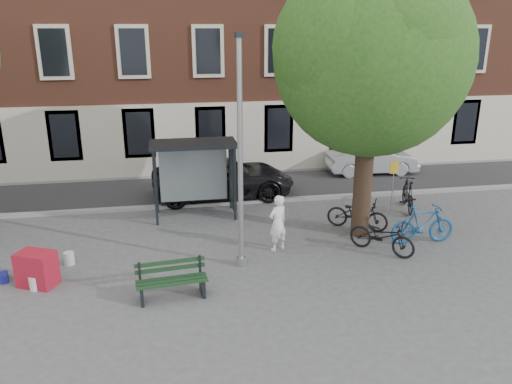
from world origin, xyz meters
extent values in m
plane|color=#4C4C4F|center=(0.00, 0.00, 0.00)|extent=(90.00, 90.00, 0.00)
cube|color=#28282B|center=(0.00, 7.00, 0.01)|extent=(40.00, 4.00, 0.01)
cube|color=gray|center=(0.00, 5.00, 0.06)|extent=(40.00, 0.25, 0.12)
cube|color=gray|center=(0.00, 9.00, 0.06)|extent=(40.00, 0.25, 0.12)
cube|color=brown|center=(0.00, 13.00, 7.00)|extent=(30.00, 8.00, 14.00)
cylinder|color=#9EA0A3|center=(0.00, 0.00, 3.00)|extent=(0.14, 0.14, 6.00)
cylinder|color=#9EA0A3|center=(0.00, 0.00, 0.12)|extent=(0.28, 0.28, 0.24)
cube|color=#1E2328|center=(0.00, 0.00, 6.05)|extent=(0.18, 0.35, 0.12)
cylinder|color=black|center=(4.00, 1.50, 1.70)|extent=(0.56, 0.56, 3.40)
sphere|color=#215018|center=(4.00, 1.50, 5.40)|extent=(5.60, 5.60, 5.60)
sphere|color=#215018|center=(4.90, 1.90, 5.90)|extent=(3.92, 3.92, 3.92)
sphere|color=#215018|center=(3.20, 1.20, 5.70)|extent=(4.20, 4.20, 4.20)
sphere|color=#215018|center=(4.20, 0.60, 6.00)|extent=(3.64, 3.64, 3.64)
cube|color=#1E2328|center=(-2.30, 3.40, 1.25)|extent=(0.08, 0.08, 2.50)
cube|color=#1E2328|center=(0.30, 3.40, 1.25)|extent=(0.08, 0.08, 2.50)
cube|color=#1E2328|center=(-2.30, 4.60, 1.25)|extent=(0.08, 0.08, 2.50)
cube|color=#1E2328|center=(0.30, 4.60, 1.25)|extent=(0.08, 0.08, 2.50)
cube|color=#1E2328|center=(-1.00, 4.00, 2.56)|extent=(2.85, 1.45, 0.12)
cube|color=#8C999E|center=(-1.00, 4.60, 1.38)|extent=(2.34, 0.04, 2.00)
cube|color=#1E2328|center=(0.30, 4.00, 1.38)|extent=(0.12, 1.14, 2.12)
cube|color=#D84C19|center=(0.37, 4.00, 1.38)|extent=(0.02, 0.90, 1.62)
imported|color=white|center=(1.20, 0.83, 0.84)|extent=(0.73, 0.64, 1.68)
cube|color=#1E2328|center=(-2.61, -1.52, 0.22)|extent=(0.13, 0.54, 0.44)
cube|color=#1E2328|center=(-1.17, -1.37, 0.22)|extent=(0.13, 0.54, 0.44)
cube|color=#18371C|center=(-1.87, -1.62, 0.46)|extent=(1.70, 0.28, 0.04)
cube|color=#18371C|center=(-1.89, -1.44, 0.46)|extent=(1.70, 0.28, 0.04)
cube|color=#18371C|center=(-1.91, -1.27, 0.46)|extent=(1.70, 0.28, 0.04)
cube|color=#18371C|center=(-1.91, -1.17, 0.65)|extent=(1.69, 0.21, 0.10)
cube|color=#18371C|center=(-1.91, -1.17, 0.82)|extent=(1.69, 0.21, 0.10)
imported|color=black|center=(4.07, 1.94, 0.52)|extent=(2.03, 1.64, 1.03)
imported|color=navy|center=(5.59, 0.53, 0.60)|extent=(2.00, 0.57, 1.20)
imported|color=black|center=(4.12, 0.11, 0.52)|extent=(1.86, 1.89, 1.03)
imported|color=black|center=(6.50, 3.34, 0.57)|extent=(1.04, 1.98, 1.14)
imported|color=black|center=(0.20, 6.00, 0.75)|extent=(5.47, 2.64, 1.50)
imported|color=#A9ACB0|center=(7.07, 8.04, 0.66)|extent=(4.06, 1.56, 1.32)
cube|color=#A31528|center=(-5.22, -0.21, 0.45)|extent=(1.07, 0.92, 0.90)
cylinder|color=silver|center=(-5.25, -0.42, 0.18)|extent=(0.34, 0.34, 0.36)
cylinder|color=silver|center=(-4.66, 0.87, 0.18)|extent=(0.30, 0.30, 0.36)
cylinder|color=#9EA0A3|center=(5.81, 3.18, 0.90)|extent=(0.04, 0.04, 1.79)
cube|color=gold|center=(5.81, 3.18, 1.64)|extent=(0.32, 0.06, 0.42)
camera|label=1|loc=(-1.76, -12.28, 6.21)|focal=35.00mm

